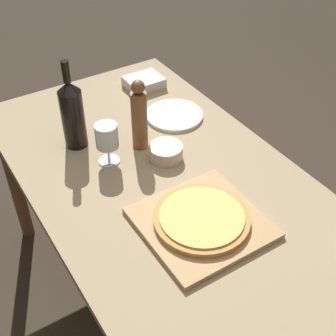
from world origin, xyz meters
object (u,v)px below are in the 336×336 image
object	(u,v)px
pizza	(202,218)
pepper_mill	(139,116)
wine_bottle	(72,113)
wine_glass	(107,137)
small_bowl	(166,152)

from	to	relation	value
pizza	pepper_mill	world-z (taller)	pepper_mill
wine_bottle	wine_glass	distance (m)	0.17
wine_glass	small_bowl	distance (m)	0.22
small_bowl	pepper_mill	bearing A→B (deg)	110.88
pizza	wine_bottle	xyz separation A→B (m)	(-0.16, 0.59, 0.11)
pizza	small_bowl	xyz separation A→B (m)	(0.08, 0.34, -0.00)
wine_glass	pepper_mill	bearing A→B (deg)	8.01
wine_glass	wine_bottle	bearing A→B (deg)	109.58
wine_bottle	wine_glass	xyz separation A→B (m)	(0.06, -0.16, -0.03)
pizza	wine_bottle	world-z (taller)	wine_bottle
wine_bottle	pepper_mill	xyz separation A→B (m)	(0.20, -0.14, -0.00)
wine_glass	pizza	bearing A→B (deg)	-76.93
wine_glass	small_bowl	xyz separation A→B (m)	(0.18, -0.09, -0.08)
wine_bottle	wine_glass	bearing A→B (deg)	-70.42
pepper_mill	small_bowl	distance (m)	0.16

